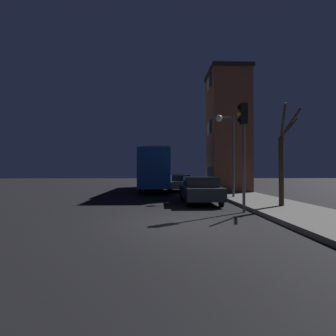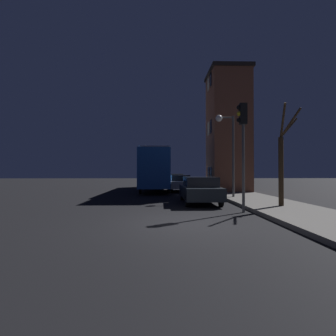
{
  "view_description": "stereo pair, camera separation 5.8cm",
  "coord_description": "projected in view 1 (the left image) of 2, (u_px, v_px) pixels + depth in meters",
  "views": [
    {
      "loc": [
        -0.85,
        -8.84,
        1.73
      ],
      "look_at": [
        -0.29,
        8.58,
        1.98
      ],
      "focal_mm": 28.0,
      "sensor_mm": 36.0,
      "label": 1
    },
    {
      "loc": [
        -0.79,
        -8.84,
        1.73
      ],
      "look_at": [
        -0.29,
        8.58,
        1.98
      ],
      "focal_mm": 28.0,
      "sensor_mm": 36.0,
      "label": 2
    }
  ],
  "objects": [
    {
      "name": "bare_tree",
      "position": [
        282.0,
        162.0,
        12.08
      ],
      "size": [
        1.32,
        1.48,
        4.58
      ],
      "color": "#382819",
      "rests_on": "sidewalk"
    },
    {
      "name": "streetlamp",
      "position": [
        227.0,
        139.0,
        16.46
      ],
      "size": [
        1.18,
        0.43,
        5.15
      ],
      "color": "#4C4C4C",
      "rests_on": "sidewalk"
    },
    {
      "name": "sidewalk",
      "position": [
        324.0,
        220.0,
        8.99
      ],
      "size": [
        3.33,
        60.0,
        0.16
      ],
      "color": "#514F4C",
      "rests_on": "ground"
    },
    {
      "name": "ground_plane",
      "position": [
        185.0,
        223.0,
        8.84
      ],
      "size": [
        120.0,
        120.0,
        0.0
      ],
      "primitive_type": "plane",
      "color": "black"
    },
    {
      "name": "car_mid_lane",
      "position": [
        180.0,
        183.0,
        23.14
      ],
      "size": [
        1.76,
        4.23,
        1.45
      ],
      "color": "#B7BABF",
      "rests_on": "ground"
    },
    {
      "name": "bus",
      "position": [
        155.0,
        167.0,
        24.63
      ],
      "size": [
        2.44,
        11.98,
        3.63
      ],
      "color": "#194793",
      "rests_on": "ground"
    },
    {
      "name": "brick_building",
      "position": [
        228.0,
        131.0,
        21.9
      ],
      "size": [
        3.27,
        4.04,
        10.0
      ],
      "color": "brown",
      "rests_on": "sidewalk"
    },
    {
      "name": "car_far_lane",
      "position": [
        176.0,
        179.0,
        32.77
      ],
      "size": [
        1.82,
        3.96,
        1.47
      ],
      "color": "olive",
      "rests_on": "ground"
    },
    {
      "name": "car_near_lane",
      "position": [
        200.0,
        189.0,
        14.42
      ],
      "size": [
        1.87,
        4.72,
        1.45
      ],
      "color": "black",
      "rests_on": "ground"
    },
    {
      "name": "traffic_light",
      "position": [
        243.0,
        134.0,
        11.17
      ],
      "size": [
        0.43,
        0.24,
        4.66
      ],
      "color": "#4C4C4C",
      "rests_on": "ground"
    }
  ]
}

